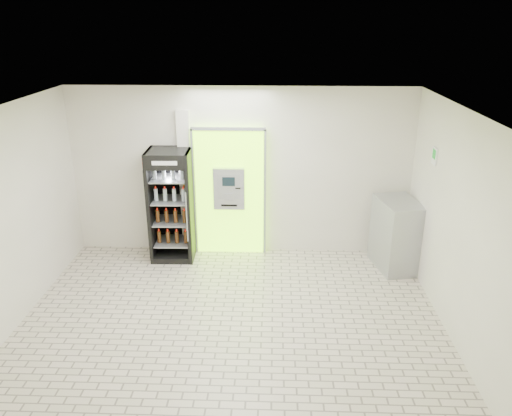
{
  "coord_description": "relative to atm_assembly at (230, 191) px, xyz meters",
  "views": [
    {
      "loc": [
        0.58,
        -5.94,
        4.08
      ],
      "look_at": [
        0.31,
        1.2,
        1.32
      ],
      "focal_mm": 35.0,
      "sensor_mm": 36.0,
      "label": 1
    }
  ],
  "objects": [
    {
      "name": "exit_sign",
      "position": [
        3.19,
        -1.01,
        0.95
      ],
      "size": [
        0.02,
        0.22,
        0.26
      ],
      "color": "white",
      "rests_on": "room_shell"
    },
    {
      "name": "atm_assembly",
      "position": [
        0.0,
        0.0,
        0.0
      ],
      "size": [
        1.3,
        0.24,
        2.33
      ],
      "color": "#93FA14",
      "rests_on": "ground"
    },
    {
      "name": "room_shell",
      "position": [
        0.2,
        -2.41,
        0.67
      ],
      "size": [
        6.0,
        6.0,
        6.0
      ],
      "color": "silver",
      "rests_on": "ground"
    },
    {
      "name": "beverage_cooler",
      "position": [
        -1.0,
        -0.24,
        -0.22
      ],
      "size": [
        0.76,
        0.71,
        1.97
      ],
      "rotation": [
        0.0,
        0.0,
        0.03
      ],
      "color": "black",
      "rests_on": "ground"
    },
    {
      "name": "ground",
      "position": [
        0.2,
        -2.41,
        -1.17
      ],
      "size": [
        6.0,
        6.0,
        0.0
      ],
      "primitive_type": "plane",
      "color": "beige",
      "rests_on": "ground"
    },
    {
      "name": "pillar",
      "position": [
        -0.78,
        0.04,
        0.13
      ],
      "size": [
        0.22,
        0.11,
        2.6
      ],
      "color": "silver",
      "rests_on": "ground"
    },
    {
      "name": "steel_cabinet",
      "position": [
        2.89,
        -0.52,
        -0.56
      ],
      "size": [
        0.79,
        1.02,
        1.22
      ],
      "rotation": [
        0.0,
        0.0,
        0.21
      ],
      "color": "#999CA0",
      "rests_on": "ground"
    }
  ]
}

